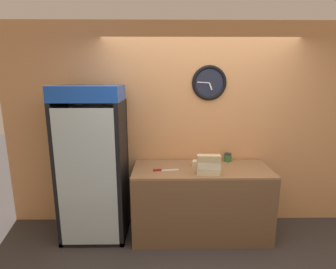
{
  "coord_description": "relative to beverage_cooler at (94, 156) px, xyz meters",
  "views": [
    {
      "loc": [
        -0.46,
        -2.19,
        2.01
      ],
      "look_at": [
        -0.42,
        0.97,
        1.31
      ],
      "focal_mm": 28.0,
      "sensor_mm": 36.0,
      "label": 1
    }
  ],
  "objects": [
    {
      "name": "prep_counter",
      "position": [
        1.35,
        -0.07,
        -0.6
      ],
      "size": [
        1.7,
        0.68,
        0.9
      ],
      "color": "brown",
      "rests_on": "ground_plane"
    },
    {
      "name": "chefs_knife",
      "position": [
        0.86,
        -0.15,
        -0.14
      ],
      "size": [
        0.31,
        0.08,
        0.02
      ],
      "color": "silver",
      "rests_on": "prep_counter"
    },
    {
      "name": "sandwich_flat_left",
      "position": [
        1.36,
        -0.01,
        -0.11
      ],
      "size": [
        0.27,
        0.17,
        0.07
      ],
      "color": "beige",
      "rests_on": "prep_counter"
    },
    {
      "name": "sandwich_stack_middle",
      "position": [
        1.39,
        -0.29,
        -0.03
      ],
      "size": [
        0.27,
        0.1,
        0.08
      ],
      "color": "beige",
      "rests_on": "sandwich_stack_bottom"
    },
    {
      "name": "beverage_cooler",
      "position": [
        0.0,
        0.0,
        0.0
      ],
      "size": [
        0.78,
        0.64,
        1.92
      ],
      "color": "black",
      "rests_on": "ground_plane"
    },
    {
      "name": "condiment_jar",
      "position": [
        1.73,
        0.2,
        -0.09
      ],
      "size": [
        0.1,
        0.1,
        0.11
      ],
      "color": "#336B38",
      "rests_on": "prep_counter"
    },
    {
      "name": "wall_back",
      "position": [
        1.35,
        0.32,
        0.31
      ],
      "size": [
        5.2,
        0.1,
        2.7
      ],
      "color": "tan",
      "rests_on": "ground_plane"
    },
    {
      "name": "sandwich_stack_top",
      "position": [
        1.39,
        -0.29,
        0.05
      ],
      "size": [
        0.27,
        0.11,
        0.08
      ],
      "color": "tan",
      "rests_on": "sandwich_stack_middle"
    },
    {
      "name": "sandwich_stack_bottom",
      "position": [
        1.39,
        -0.29,
        -0.11
      ],
      "size": [
        0.27,
        0.12,
        0.08
      ],
      "color": "beige",
      "rests_on": "prep_counter"
    }
  ]
}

